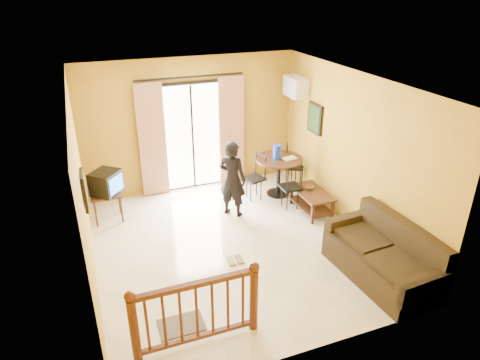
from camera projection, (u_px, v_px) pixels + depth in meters
name	position (u px, v px, depth m)	size (l,w,h in m)	color
ground	(233.00, 245.00, 7.37)	(5.00, 5.00, 0.00)	beige
room_shell	(232.00, 153.00, 6.64)	(5.00, 5.00, 5.00)	white
balcony_door	(193.00, 136.00, 8.92)	(2.25, 0.14, 2.46)	black
tv_table	(106.00, 197.00, 7.95)	(0.55, 0.46, 0.56)	black
television	(106.00, 183.00, 7.83)	(0.65, 0.65, 0.44)	black
picture_left	(84.00, 190.00, 5.82)	(0.05, 0.42, 0.52)	black
dining_table	(279.00, 166.00, 8.85)	(0.99, 0.99, 0.82)	black
water_jug	(277.00, 152.00, 8.69)	(0.16, 0.16, 0.30)	blue
serving_tray	(289.00, 158.00, 8.75)	(0.28, 0.18, 0.02)	white
dining_chairs	(279.00, 196.00, 9.02)	(1.57, 1.35, 0.95)	black
air_conditioner	(295.00, 87.00, 8.77)	(0.31, 0.60, 0.40)	white
botanical_print	(315.00, 118.00, 8.47)	(0.05, 0.50, 0.60)	black
coffee_table	(312.00, 198.00, 8.33)	(0.54, 0.97, 0.43)	black
bowl	(309.00, 188.00, 8.36)	(0.19, 0.19, 0.06)	brown
sofa	(385.00, 258.00, 6.45)	(1.00, 1.97, 0.92)	black
standing_person	(232.00, 179.00, 8.04)	(0.55, 0.36, 1.50)	black
stair_balustrade	(196.00, 308.00, 5.15)	(1.63, 0.13, 1.04)	#471E0F
doormat	(181.00, 325.00, 5.66)	(0.60, 0.40, 0.02)	#545043
sandals	(235.00, 260.00, 6.95)	(0.26, 0.26, 0.03)	brown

